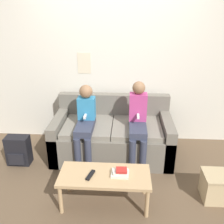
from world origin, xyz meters
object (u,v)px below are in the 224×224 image
Objects in this scene: person_right at (138,121)px; backpack at (18,151)px; coffee_table at (105,178)px; storage_box at (220,187)px; person_left at (85,121)px; tv_remote at (90,175)px; couch at (113,136)px.

person_right is 1.73m from backpack.
person_right is at bearing 65.86° from coffee_table.
storage_box is at bearing -11.97° from backpack.
tv_remote is at bearing -77.94° from person_left.
storage_box is (1.48, 0.19, -0.23)m from tv_remote.
coffee_table is 0.91× the size of person_left.
tv_remote reaches higher than coffee_table.
couch is 0.54m from person_left.
storage_box is at bearing -34.84° from couch.
backpack is at bearing -164.92° from couch.
person_left reaches higher than coffee_table.
person_left is 1.05m from backpack.
tv_remote is (0.19, -0.88, -0.23)m from person_left.
coffee_table is at bearing -28.68° from backpack.
person_right is 2.75× the size of backpack.
person_left is (-0.34, 0.84, 0.29)m from coffee_table.
couch is at bearing 30.14° from person_left.
coffee_table is at bearing -114.14° from person_right.
person_right reaches higher than backpack.
coffee_table reaches higher than storage_box.
backpack is (-0.95, -0.14, -0.42)m from person_left.
person_left is at bearing 111.82° from coffee_table.
coffee_table is at bearing -91.34° from couch.
person_right is 6.65× the size of tv_remote.
person_right reaches higher than coffee_table.
tv_remote reaches higher than storage_box.
backpack reaches higher than coffee_table.
couch is at bearing 97.27° from tv_remote.
tv_remote is at bearing -33.08° from backpack.
person_left is at bearing 157.33° from storage_box.
backpack reaches higher than tv_remote.
storage_box is (1.33, 0.15, -0.18)m from coffee_table.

